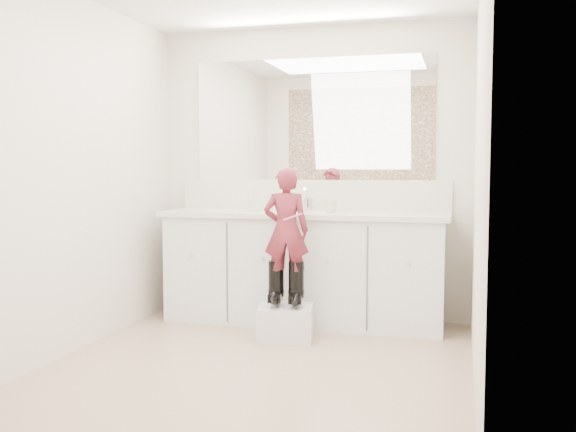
% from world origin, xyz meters
% --- Properties ---
extents(floor, '(3.00, 3.00, 0.00)m').
position_xyz_m(floor, '(0.00, 0.00, 0.00)').
color(floor, '#987D63').
rests_on(floor, ground).
extents(wall_back, '(2.60, 0.00, 2.60)m').
position_xyz_m(wall_back, '(0.00, 1.50, 1.20)').
color(wall_back, beige).
rests_on(wall_back, floor).
extents(wall_front, '(2.60, 0.00, 2.60)m').
position_xyz_m(wall_front, '(0.00, -1.50, 1.20)').
color(wall_front, beige).
rests_on(wall_front, floor).
extents(wall_left, '(0.00, 3.00, 3.00)m').
position_xyz_m(wall_left, '(-1.30, 0.00, 1.20)').
color(wall_left, beige).
rests_on(wall_left, floor).
extents(wall_right, '(0.00, 3.00, 3.00)m').
position_xyz_m(wall_right, '(1.30, 0.00, 1.20)').
color(wall_right, beige).
rests_on(wall_right, floor).
extents(vanity_cabinet, '(2.20, 0.55, 0.85)m').
position_xyz_m(vanity_cabinet, '(0.00, 1.23, 0.42)').
color(vanity_cabinet, silver).
rests_on(vanity_cabinet, floor).
extents(countertop, '(2.28, 0.58, 0.04)m').
position_xyz_m(countertop, '(0.00, 1.21, 0.87)').
color(countertop, beige).
rests_on(countertop, vanity_cabinet).
extents(backsplash, '(2.28, 0.03, 0.25)m').
position_xyz_m(backsplash, '(0.00, 1.49, 1.02)').
color(backsplash, beige).
rests_on(backsplash, countertop).
extents(mirror, '(2.00, 0.02, 1.00)m').
position_xyz_m(mirror, '(0.00, 1.49, 1.64)').
color(mirror, white).
rests_on(mirror, wall_back).
extents(dot_panel, '(2.00, 0.01, 1.20)m').
position_xyz_m(dot_panel, '(0.00, -1.49, 1.65)').
color(dot_panel, '#472819').
rests_on(dot_panel, wall_front).
extents(faucet, '(0.08, 0.08, 0.10)m').
position_xyz_m(faucet, '(0.00, 1.38, 0.94)').
color(faucet, silver).
rests_on(faucet, countertop).
extents(cup, '(0.11, 0.11, 0.10)m').
position_xyz_m(cup, '(0.22, 1.22, 0.94)').
color(cup, beige).
rests_on(cup, countertop).
extents(soap_bottle, '(0.11, 0.11, 0.18)m').
position_xyz_m(soap_bottle, '(-0.41, 1.22, 0.98)').
color(soap_bottle, beige).
rests_on(soap_bottle, countertop).
extents(step_stool, '(0.44, 0.38, 0.25)m').
position_xyz_m(step_stool, '(0.00, 0.67, 0.12)').
color(step_stool, silver).
rests_on(step_stool, floor).
extents(boot_left, '(0.15, 0.23, 0.32)m').
position_xyz_m(boot_left, '(-0.07, 0.69, 0.41)').
color(boot_left, black).
rests_on(boot_left, step_stool).
extents(boot_right, '(0.15, 0.23, 0.32)m').
position_xyz_m(boot_right, '(0.08, 0.69, 0.41)').
color(boot_right, black).
rests_on(boot_right, step_stool).
extents(toddler, '(0.36, 0.27, 0.89)m').
position_xyz_m(toddler, '(0.00, 0.69, 0.79)').
color(toddler, '#B33742').
rests_on(toddler, step_stool).
extents(toothbrush, '(0.14, 0.03, 0.06)m').
position_xyz_m(toothbrush, '(0.07, 0.61, 0.90)').
color(toothbrush, pink).
rests_on(toothbrush, toddler).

